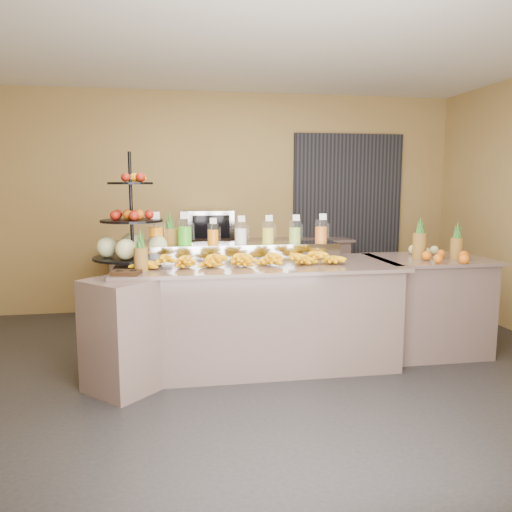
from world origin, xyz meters
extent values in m
plane|color=black|center=(0.00, 0.00, 0.00)|extent=(6.00, 6.00, 0.00)
cube|color=olive|center=(0.00, 2.51, 1.40)|extent=(6.00, 0.02, 2.80)
cube|color=silver|center=(0.00, 0.00, 2.81)|extent=(6.00, 5.00, 0.02)
cube|color=black|center=(1.60, 2.46, 1.20)|extent=(1.50, 0.06, 2.20)
cube|color=gray|center=(0.00, 0.30, 0.45)|extent=(2.40, 0.90, 0.90)
cube|color=gray|center=(0.00, 0.30, 0.92)|extent=(2.50, 1.00, 0.03)
cube|color=gray|center=(-1.15, -0.10, 0.45)|extent=(0.71, 0.71, 0.90)
cube|color=gray|center=(1.70, 0.40, 0.45)|extent=(1.00, 0.80, 0.90)
cube|color=gray|center=(1.70, 0.40, 0.92)|extent=(1.08, 0.88, 0.03)
cube|color=gray|center=(0.00, 2.25, 0.45)|extent=(3.00, 0.50, 0.90)
cube|color=gray|center=(0.00, 2.25, 0.92)|extent=(3.10, 0.55, 0.03)
cube|color=gray|center=(-0.12, 0.58, 1.01)|extent=(1.85, 0.30, 0.15)
cylinder|color=silver|center=(-0.90, 0.58, 1.20)|extent=(0.13, 0.13, 0.24)
cylinder|color=orange|center=(-0.90, 0.58, 1.16)|extent=(0.12, 0.12, 0.17)
cylinder|color=gray|center=(-0.91, 0.59, 1.26)|extent=(0.01, 0.01, 0.29)
cube|color=white|center=(-0.90, 0.52, 1.36)|extent=(0.08, 0.02, 0.07)
cylinder|color=silver|center=(-0.64, 0.58, 1.20)|extent=(0.13, 0.13, 0.24)
cylinder|color=green|center=(-0.64, 0.58, 1.16)|extent=(0.12, 0.12, 0.17)
cylinder|color=gray|center=(-0.65, 0.59, 1.26)|extent=(0.01, 0.01, 0.29)
cube|color=white|center=(-0.64, 0.52, 1.36)|extent=(0.08, 0.02, 0.07)
cylinder|color=silver|center=(-0.38, 0.58, 1.18)|extent=(0.11, 0.11, 0.19)
cylinder|color=orange|center=(-0.38, 0.58, 1.15)|extent=(0.10, 0.10, 0.13)
cylinder|color=gray|center=(-0.39, 0.59, 1.22)|extent=(0.01, 0.01, 0.23)
cube|color=white|center=(-0.38, 0.53, 1.30)|extent=(0.06, 0.02, 0.05)
cylinder|color=silver|center=(-0.12, 0.58, 1.18)|extent=(0.11, 0.11, 0.21)
cylinder|color=silver|center=(-0.12, 0.58, 1.15)|extent=(0.11, 0.11, 0.14)
cylinder|color=gray|center=(-0.13, 0.59, 1.23)|extent=(0.01, 0.01, 0.25)
cube|color=white|center=(-0.12, 0.53, 1.32)|extent=(0.07, 0.02, 0.06)
cylinder|color=silver|center=(0.14, 0.58, 1.19)|extent=(0.12, 0.12, 0.21)
cylinder|color=gold|center=(0.14, 0.58, 1.15)|extent=(0.11, 0.11, 0.14)
cylinder|color=gray|center=(0.13, 0.59, 1.23)|extent=(0.01, 0.01, 0.25)
cube|color=white|center=(0.14, 0.53, 1.32)|extent=(0.07, 0.02, 0.06)
cylinder|color=silver|center=(0.40, 0.58, 1.19)|extent=(0.12, 0.12, 0.21)
cylinder|color=#8DB440|center=(0.40, 0.58, 1.15)|extent=(0.11, 0.11, 0.15)
cylinder|color=gray|center=(0.39, 0.59, 1.23)|extent=(0.01, 0.01, 0.25)
cube|color=white|center=(0.40, 0.53, 1.32)|extent=(0.07, 0.02, 0.06)
cylinder|color=silver|center=(0.66, 0.58, 1.19)|extent=(0.12, 0.12, 0.22)
cylinder|color=orange|center=(0.66, 0.58, 1.15)|extent=(0.11, 0.11, 0.15)
cylinder|color=gray|center=(0.65, 0.59, 1.24)|extent=(0.01, 0.01, 0.26)
cube|color=white|center=(0.66, 0.53, 1.33)|extent=(0.07, 0.02, 0.06)
ellipsoid|color=yellow|center=(-0.97, 0.22, 0.98)|extent=(0.22, 0.17, 0.09)
ellipsoid|color=yellow|center=(-0.70, 0.22, 0.98)|extent=(0.22, 0.17, 0.09)
ellipsoid|color=yellow|center=(-0.43, 0.22, 0.98)|extent=(0.22, 0.17, 0.09)
ellipsoid|color=yellow|center=(-0.16, 0.22, 0.98)|extent=(0.22, 0.17, 0.09)
ellipsoid|color=yellow|center=(0.12, 0.22, 0.98)|extent=(0.22, 0.17, 0.09)
ellipsoid|color=yellow|center=(0.39, 0.22, 0.98)|extent=(0.22, 0.17, 0.09)
ellipsoid|color=yellow|center=(0.66, 0.22, 0.98)|extent=(0.22, 0.17, 0.09)
ellipsoid|color=yellow|center=(-0.81, 0.22, 1.04)|extent=(0.19, 0.15, 0.08)
ellipsoid|color=yellow|center=(-0.59, 0.22, 1.04)|extent=(0.19, 0.15, 0.08)
ellipsoid|color=yellow|center=(-0.37, 0.22, 1.04)|extent=(0.19, 0.15, 0.08)
ellipsoid|color=yellow|center=(-0.16, 0.22, 1.04)|extent=(0.19, 0.15, 0.08)
ellipsoid|color=yellow|center=(0.06, 0.22, 1.04)|extent=(0.19, 0.15, 0.08)
ellipsoid|color=yellow|center=(0.28, 0.22, 1.04)|extent=(0.19, 0.15, 0.08)
ellipsoid|color=yellow|center=(0.50, 0.22, 1.04)|extent=(0.19, 0.15, 0.08)
cylinder|color=black|center=(-1.10, 0.49, 1.42)|extent=(0.03, 0.03, 0.99)
cylinder|color=black|center=(-1.10, 0.49, 0.98)|extent=(0.81, 0.81, 0.02)
cylinder|color=black|center=(-1.10, 0.49, 1.31)|extent=(0.63, 0.63, 0.02)
cylinder|color=black|center=(-1.10, 0.49, 1.64)|extent=(0.45, 0.45, 0.02)
sphere|color=beige|center=(-0.88, 0.49, 1.09)|extent=(0.19, 0.19, 0.19)
sphere|color=maroon|center=(-0.95, 0.49, 1.37)|extent=(0.09, 0.09, 0.09)
sphere|color=orange|center=(-1.21, 0.49, 1.04)|extent=(0.10, 0.10, 0.10)
cube|color=black|center=(-1.11, -0.07, 0.95)|extent=(0.24, 0.21, 0.03)
cylinder|color=brown|center=(-1.01, 0.09, 1.03)|extent=(0.11, 0.11, 0.19)
cone|color=#26501A|center=(-1.01, 0.09, 1.20)|extent=(0.06, 0.06, 0.16)
cylinder|color=brown|center=(-0.77, 0.71, 1.08)|extent=(0.16, 0.16, 0.29)
cone|color=#26501A|center=(-0.77, 0.71, 1.30)|extent=(0.08, 0.08, 0.16)
cylinder|color=brown|center=(1.59, 0.40, 1.05)|extent=(0.13, 0.13, 0.24)
cylinder|color=brown|center=(1.92, 0.30, 1.03)|extent=(0.12, 0.12, 0.20)
ellipsoid|color=orange|center=(1.74, 0.15, 0.97)|extent=(0.36, 0.24, 0.09)
cube|color=gray|center=(-0.28, 2.25, 1.12)|extent=(0.58, 0.41, 0.38)
camera|label=1|loc=(-0.73, -4.04, 1.63)|focal=35.00mm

